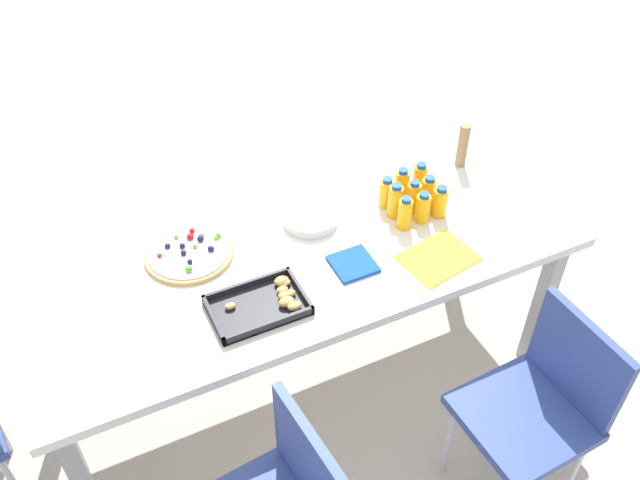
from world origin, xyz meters
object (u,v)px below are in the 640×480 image
juice_bottle_4 (413,197)px  snack_tray (264,304)px  napkin_stack (353,264)px  juice_bottle_1 (402,185)px  juice_bottle_2 (386,193)px  juice_bottle_0 (420,180)px  plate_stack (310,218)px  juice_bottle_8 (405,214)px  juice_bottle_3 (428,192)px  juice_bottle_5 (395,201)px  party_table (302,264)px  paper_folder (438,258)px  cardboard_tube (463,146)px  fruit_pizza (189,252)px  juice_bottle_7 (423,208)px  juice_bottle_6 (440,202)px  chair_far_left (541,401)px

juice_bottle_4 → snack_tray: size_ratio=0.43×
snack_tray → napkin_stack: snack_tray is taller
juice_bottle_1 → juice_bottle_2: (0.08, 0.01, -0.01)m
juice_bottle_0 → plate_stack: bearing=-3.2°
juice_bottle_8 → juice_bottle_1: bearing=-117.0°
snack_tray → juice_bottle_2: bearing=-155.4°
juice_bottle_0 → juice_bottle_3: size_ratio=1.10×
juice_bottle_1 → juice_bottle_4: 0.08m
juice_bottle_2 → juice_bottle_5: (0.00, 0.07, 0.01)m
party_table → juice_bottle_2: 0.44m
plate_stack → snack_tray: bearing=45.0°
juice_bottle_1 → napkin_stack: juice_bottle_1 is taller
juice_bottle_2 → juice_bottle_8: juice_bottle_8 is taller
snack_tray → paper_folder: 0.66m
cardboard_tube → snack_tray: bearing=20.3°
juice_bottle_1 → napkin_stack: size_ratio=0.96×
plate_stack → juice_bottle_8: bearing=150.1°
juice_bottle_3 → fruit_pizza: size_ratio=0.41×
party_table → juice_bottle_7: 0.51m
juice_bottle_8 → fruit_pizza: (0.78, -0.21, -0.05)m
juice_bottle_4 → juice_bottle_7: size_ratio=1.07×
paper_folder → juice_bottle_8: bearing=-82.9°
juice_bottle_4 → cardboard_tube: 0.38m
juice_bottle_1 → juice_bottle_0: bearing=177.1°
paper_folder → snack_tray: bearing=-5.0°
juice_bottle_6 → napkin_stack: size_ratio=0.90×
juice_bottle_1 → fruit_pizza: (0.86, -0.05, -0.05)m
paper_folder → juice_bottle_1: bearing=-98.5°
juice_bottle_5 → snack_tray: (0.64, 0.22, -0.06)m
chair_far_left → snack_tray: 1.01m
juice_bottle_4 → napkin_stack: bearing=26.4°
juice_bottle_1 → paper_folder: size_ratio=0.55×
snack_tray → juice_bottle_6: bearing=-169.2°
juice_bottle_6 → paper_folder: juice_bottle_6 is taller
juice_bottle_6 → juice_bottle_7: size_ratio=1.03×
juice_bottle_4 → snack_tray: (0.72, 0.22, -0.05)m
juice_bottle_8 → juice_bottle_6: bearing=-178.2°
juice_bottle_4 → juice_bottle_7: 0.07m
napkin_stack → paper_folder: size_ratio=0.58×
juice_bottle_7 → paper_folder: juice_bottle_7 is taller
juice_bottle_2 → juice_bottle_6: 0.21m
juice_bottle_6 → party_table: bearing=-4.3°
juice_bottle_1 → chair_far_left: bearing=93.4°
juice_bottle_1 → fruit_pizza: 0.87m
napkin_stack → fruit_pizza: bearing=-31.1°
juice_bottle_4 → paper_folder: bearing=78.4°
fruit_pizza → snack_tray: (-0.15, 0.35, -0.00)m
juice_bottle_6 → juice_bottle_7: 0.08m
juice_bottle_5 → snack_tray: 0.68m
fruit_pizza → snack_tray: size_ratio=1.01×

